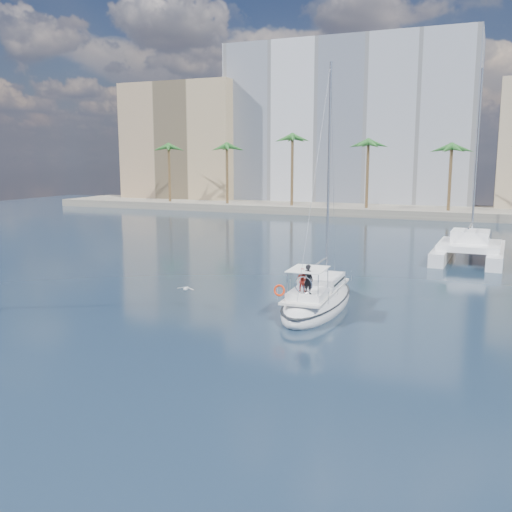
% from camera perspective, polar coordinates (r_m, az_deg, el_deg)
% --- Properties ---
extents(ground, '(160.00, 160.00, 0.00)m').
position_cam_1_polar(ground, '(31.33, -0.23, -6.00)').
color(ground, black).
rests_on(ground, ground).
extents(quay, '(120.00, 14.00, 1.20)m').
position_cam_1_polar(quay, '(89.93, 14.96, 4.38)').
color(quay, gray).
rests_on(quay, ground).
extents(building_modern, '(42.00, 16.00, 28.00)m').
position_cam_1_polar(building_modern, '(103.70, 9.46, 12.66)').
color(building_modern, silver).
rests_on(building_modern, ground).
extents(building_tan_left, '(22.00, 14.00, 22.00)m').
position_cam_1_polar(building_tan_left, '(110.71, -6.68, 10.98)').
color(building_tan_left, tan).
rests_on(building_tan_left, ground).
extents(palm_left, '(3.60, 3.60, 12.30)m').
position_cam_1_polar(palm_left, '(96.33, -5.95, 10.76)').
color(palm_left, brown).
rests_on(palm_left, ground).
extents(palm_centre, '(3.60, 3.60, 12.30)m').
position_cam_1_polar(palm_centre, '(85.64, 14.88, 10.62)').
color(palm_centre, brown).
rests_on(palm_centre, ground).
extents(main_sloop, '(3.42, 9.94, 14.63)m').
position_cam_1_polar(main_sloop, '(32.99, 6.17, -4.38)').
color(main_sloop, silver).
rests_on(main_sloop, ground).
extents(catamaran, '(5.73, 10.97, 15.92)m').
position_cam_1_polar(catamaran, '(51.47, 20.58, 0.87)').
color(catamaran, silver).
rests_on(catamaran, ground).
extents(seagull, '(1.08, 0.46, 0.20)m').
position_cam_1_polar(seagull, '(33.01, -7.03, -3.25)').
color(seagull, silver).
rests_on(seagull, ground).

